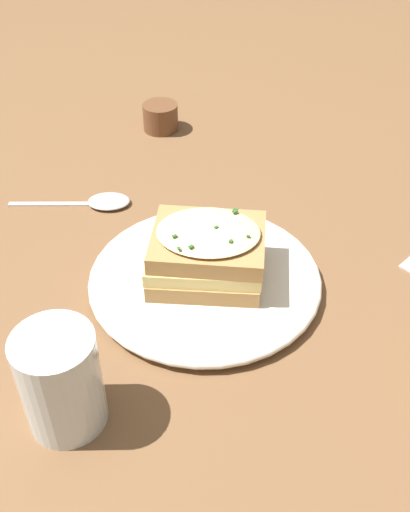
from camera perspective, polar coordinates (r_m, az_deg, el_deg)
name	(u,v)px	position (r m, az deg, el deg)	size (l,w,h in m)	color
ground_plane	(182,289)	(0.68, -2.20, -3.17)	(2.40, 2.40, 0.00)	brown
dinner_plate	(205,279)	(0.68, 0.00, -2.18)	(0.26, 0.26, 0.02)	silver
sandwich	(206,253)	(0.65, 0.13, 0.30)	(0.16, 0.15, 0.06)	#B2844C
water_glass	(61,381)	(0.54, -13.58, -11.49)	(0.07, 0.07, 0.10)	silver
spoon	(102,202)	(0.82, -9.81, 5.13)	(0.15, 0.10, 0.01)	silver
condiment_pot	(161,117)	(0.98, -4.26, 13.06)	(0.06, 0.06, 0.04)	brown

